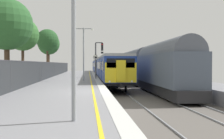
# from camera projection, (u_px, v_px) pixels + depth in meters

# --- Properties ---
(ground) EXTENTS (17.40, 110.00, 1.21)m
(ground) POSITION_uv_depth(u_px,v_px,m) (139.00, 100.00, 18.16)
(ground) COLOR gray
(commuter_train_at_platform) EXTENTS (2.83, 59.10, 3.81)m
(commuter_train_at_platform) POSITION_uv_depth(u_px,v_px,m) (103.00, 67.00, 52.94)
(commuter_train_at_platform) COLOR navy
(commuter_train_at_platform) RESTS_ON ground
(freight_train_adjacent_track) EXTENTS (2.60, 43.85, 4.68)m
(freight_train_adjacent_track) POSITION_uv_depth(u_px,v_px,m) (136.00, 65.00, 39.67)
(freight_train_adjacent_track) COLOR #232326
(freight_train_adjacent_track) RESTS_ON ground
(signal_gantry) EXTENTS (1.10, 0.24, 4.58)m
(signal_gantry) POSITION_uv_depth(u_px,v_px,m) (98.00, 55.00, 36.72)
(signal_gantry) COLOR #47474C
(signal_gantry) RESTS_ON ground
(speed_limit_sign) EXTENTS (0.59, 0.08, 2.84)m
(speed_limit_sign) POSITION_uv_depth(u_px,v_px,m) (96.00, 64.00, 33.33)
(speed_limit_sign) COLOR #59595B
(speed_limit_sign) RESTS_ON ground
(platform_lamp_near) EXTENTS (2.00, 0.20, 5.08)m
(platform_lamp_near) POSITION_uv_depth(u_px,v_px,m) (74.00, 22.00, 8.56)
(platform_lamp_near) COLOR #93999E
(platform_lamp_near) RESTS_ON ground
(platform_lamp_mid) EXTENTS (2.00, 0.20, 5.49)m
(platform_lamp_mid) POSITION_uv_depth(u_px,v_px,m) (84.00, 49.00, 29.10)
(platform_lamp_mid) COLOR #93999E
(platform_lamp_mid) RESTS_ON ground
(platform_back_fence) EXTENTS (0.07, 99.00, 1.98)m
(platform_back_fence) POSITION_uv_depth(u_px,v_px,m) (11.00, 76.00, 17.44)
(platform_back_fence) COLOR #282B2D
(platform_back_fence) RESTS_ON ground
(background_tree_left) EXTENTS (3.41, 3.41, 7.14)m
(background_tree_left) POSITION_uv_depth(u_px,v_px,m) (48.00, 41.00, 43.55)
(background_tree_left) COLOR #473323
(background_tree_left) RESTS_ON ground
(background_tree_centre) EXTENTS (3.55, 3.55, 6.75)m
(background_tree_centre) POSITION_uv_depth(u_px,v_px,m) (23.00, 35.00, 30.75)
(background_tree_centre) COLOR #473323
(background_tree_centre) RESTS_ON ground
(background_tree_right) EXTENTS (3.89, 3.89, 7.29)m
(background_tree_right) POSITION_uv_depth(u_px,v_px,m) (49.00, 45.00, 50.32)
(background_tree_right) COLOR #473323
(background_tree_right) RESTS_ON ground
(background_tree_back) EXTENTS (4.28, 4.28, 7.16)m
(background_tree_back) POSITION_uv_depth(u_px,v_px,m) (6.00, 26.00, 23.31)
(background_tree_back) COLOR #473323
(background_tree_back) RESTS_ON ground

